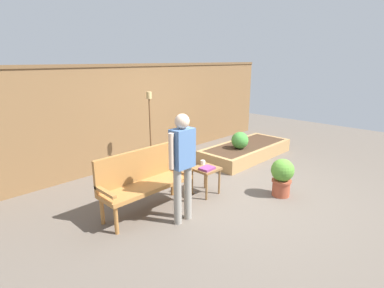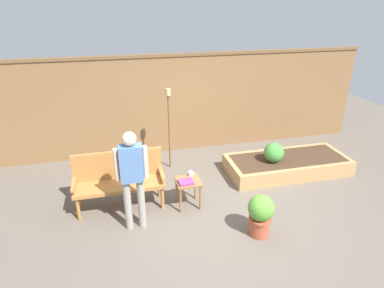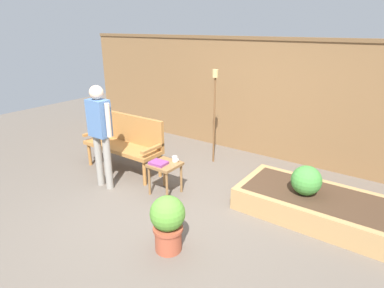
% 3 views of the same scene
% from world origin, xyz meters
% --- Properties ---
extents(ground_plane, '(14.00, 14.00, 0.00)m').
position_xyz_m(ground_plane, '(0.00, 0.00, 0.00)').
color(ground_plane, '#60564C').
extents(fence_back, '(8.40, 0.14, 2.16)m').
position_xyz_m(fence_back, '(0.00, 2.60, 1.09)').
color(fence_back, brown).
rests_on(fence_back, ground_plane).
extents(garden_bench, '(1.44, 0.48, 0.94)m').
position_xyz_m(garden_bench, '(-1.46, 0.63, 0.54)').
color(garden_bench, '#A87038').
rests_on(garden_bench, ground_plane).
extents(side_table, '(0.40, 0.40, 0.48)m').
position_xyz_m(side_table, '(-0.36, 0.34, 0.40)').
color(side_table, olive).
rests_on(side_table, ground_plane).
extents(cup_on_table, '(0.11, 0.08, 0.08)m').
position_xyz_m(cup_on_table, '(-0.29, 0.47, 0.52)').
color(cup_on_table, silver).
rests_on(cup_on_table, side_table).
extents(book_on_table, '(0.25, 0.20, 0.04)m').
position_xyz_m(book_on_table, '(-0.42, 0.26, 0.50)').
color(book_on_table, '#7F3875').
rests_on(book_on_table, side_table).
extents(potted_boxwood, '(0.38, 0.38, 0.65)m').
position_xyz_m(potted_boxwood, '(0.48, -0.63, 0.36)').
color(potted_boxwood, '#A84C33').
rests_on(potted_boxwood, ground_plane).
extents(raised_planter_bed, '(2.40, 1.00, 0.30)m').
position_xyz_m(raised_planter_bed, '(1.82, 1.01, 0.15)').
color(raised_planter_bed, '#AD8451').
rests_on(raised_planter_bed, ground_plane).
extents(shrub_near_bench, '(0.38, 0.38, 0.38)m').
position_xyz_m(shrub_near_bench, '(1.46, 0.95, 0.49)').
color(shrub_near_bench, brown).
rests_on(shrub_near_bench, raised_planter_bed).
extents(tiki_torch, '(0.10, 0.10, 1.65)m').
position_xyz_m(tiki_torch, '(-0.42, 1.75, 1.14)').
color(tiki_torch, brown).
rests_on(tiki_torch, ground_plane).
extents(person_by_bench, '(0.47, 0.20, 1.56)m').
position_xyz_m(person_by_bench, '(-1.26, -0.03, 0.93)').
color(person_by_bench, gray).
rests_on(person_by_bench, ground_plane).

